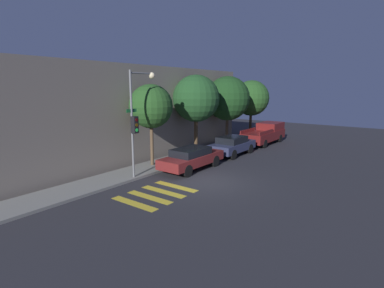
% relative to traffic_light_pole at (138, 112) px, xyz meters
% --- Properties ---
extents(ground_plane, '(60.00, 60.00, 0.00)m').
position_rel_traffic_light_pole_xyz_m(ground_plane, '(1.64, -3.37, -3.69)').
color(ground_plane, '#28282D').
extents(sidewalk, '(26.00, 2.18, 0.14)m').
position_rel_traffic_light_pole_xyz_m(sidewalk, '(1.64, 0.92, -3.62)').
color(sidewalk, slate).
rests_on(sidewalk, ground).
extents(building_row, '(26.00, 6.00, 6.45)m').
position_rel_traffic_light_pole_xyz_m(building_row, '(1.64, 5.40, -0.46)').
color(building_row, slate).
rests_on(building_row, ground).
extents(crosswalk, '(3.31, 2.60, 0.00)m').
position_rel_traffic_light_pole_xyz_m(crosswalk, '(-1.35, -2.57, -3.68)').
color(crosswalk, gold).
rests_on(crosswalk, ground).
extents(traffic_light_pole, '(2.12, 0.56, 5.90)m').
position_rel_traffic_light_pole_xyz_m(traffic_light_pole, '(0.00, 0.00, 0.00)').
color(traffic_light_pole, slate).
rests_on(traffic_light_pole, ground).
extents(sedan_near_corner, '(4.69, 1.76, 1.37)m').
position_rel_traffic_light_pole_xyz_m(sedan_near_corner, '(3.15, -1.27, -2.94)').
color(sedan_near_corner, maroon).
rests_on(sedan_near_corner, ground).
extents(sedan_middle, '(4.23, 1.82, 1.41)m').
position_rel_traffic_light_pole_xyz_m(sedan_middle, '(8.22, -1.27, -2.92)').
color(sedan_middle, '#2D3351').
rests_on(sedan_middle, ground).
extents(pickup_truck, '(5.57, 1.98, 1.79)m').
position_rel_traffic_light_pole_xyz_m(pickup_truck, '(14.21, -1.27, -2.77)').
color(pickup_truck, maroon).
rests_on(pickup_truck, ground).
extents(tree_near_corner, '(2.72, 2.72, 5.21)m').
position_rel_traffic_light_pole_xyz_m(tree_near_corner, '(2.14, 1.10, 0.15)').
color(tree_near_corner, brown).
rests_on(tree_near_corner, ground).
extents(tree_midblock, '(3.46, 3.46, 5.93)m').
position_rel_traffic_light_pole_xyz_m(tree_midblock, '(6.85, 1.10, 0.49)').
color(tree_midblock, '#4C3823').
rests_on(tree_midblock, ground).
extents(tree_far_end, '(3.78, 3.78, 5.95)m').
position_rel_traffic_light_pole_xyz_m(tree_far_end, '(11.46, 1.10, 0.36)').
color(tree_far_end, brown).
rests_on(tree_far_end, ground).
extents(tree_behind_truck, '(3.46, 3.46, 5.69)m').
position_rel_traffic_light_pole_xyz_m(tree_behind_truck, '(16.06, 1.10, 0.26)').
color(tree_behind_truck, '#4C3823').
rests_on(tree_behind_truck, ground).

